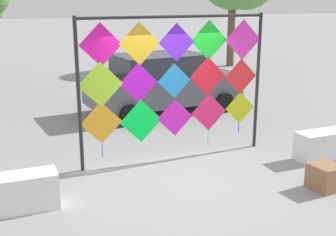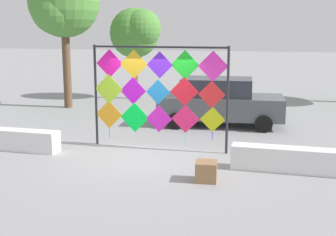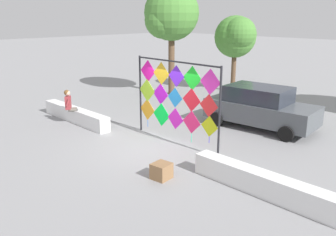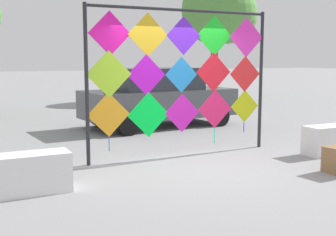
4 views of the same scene
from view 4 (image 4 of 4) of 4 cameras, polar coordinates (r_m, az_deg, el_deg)
The scene contains 4 objects.
ground at distance 7.82m, azimuth 3.89°, elevation -6.35°, with size 120.00×120.00×0.00m, color gray.
kite_display_rack at distance 8.45m, azimuth 1.66°, elevation 6.47°, with size 3.86×0.11×2.87m.
parked_car at distance 12.24m, azimuth -1.33°, elevation 2.79°, with size 4.40×2.36×1.65m.
tree_palm_like at distance 20.93m, azimuth 6.82°, elevation 13.62°, with size 3.20×3.62×5.73m.
Camera 4 is at (-3.82, -6.55, 1.92)m, focal length 46.47 mm.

